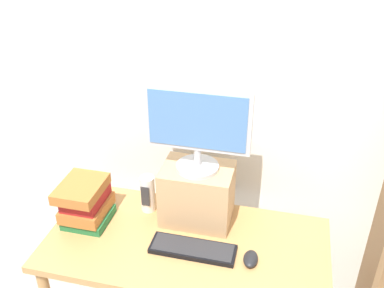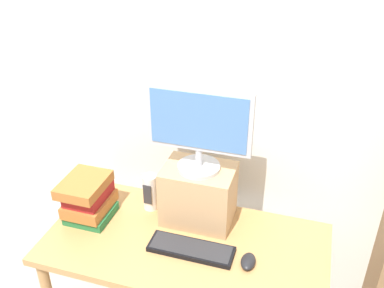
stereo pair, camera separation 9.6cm
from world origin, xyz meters
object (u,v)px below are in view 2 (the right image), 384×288
desk (185,255)px  desk_speaker (150,192)px  computer_mouse (248,261)px  computer_monitor (199,126)px  book_stack (88,198)px  keyboard (191,249)px  riser_box (199,194)px

desk → desk_speaker: 0.36m
computer_mouse → desk_speaker: size_ratio=0.53×
computer_monitor → desk_speaker: (-0.26, 0.01, -0.42)m
desk → computer_mouse: (0.31, -0.06, 0.11)m
computer_monitor → computer_mouse: 0.62m
computer_monitor → book_stack: (-0.52, -0.14, -0.40)m
computer_monitor → keyboard: (0.03, -0.23, -0.50)m
desk → book_stack: book_stack is taller
computer_monitor → keyboard: computer_monitor is taller
keyboard → book_stack: size_ratio=1.52×
riser_box → computer_monitor: (0.00, -0.00, 0.37)m
riser_box → book_stack: bearing=-164.7°
keyboard → book_stack: book_stack is taller
desk → riser_box: bearing=86.5°
computer_monitor → desk_speaker: 0.49m
desk → computer_monitor: size_ratio=2.74×
riser_box → book_stack: 0.54m
desk → riser_box: 0.30m
desk_speaker → computer_mouse: bearing=-23.8°
desk → computer_mouse: size_ratio=12.55×
desk → riser_box: size_ratio=3.89×
computer_mouse → riser_box: bearing=141.2°
desk_speaker → book_stack: bearing=-150.7°
desk → computer_monitor: (0.01, 0.18, 0.61)m
keyboard → desk_speaker: desk_speaker is taller
riser_box → computer_mouse: 0.40m
keyboard → computer_mouse: computer_mouse is taller
riser_box → desk_speaker: size_ratio=1.71×
computer_monitor → book_stack: 0.68m
riser_box → computer_monitor: computer_monitor is taller
riser_box → desk_speaker: 0.26m
book_stack → desk_speaker: size_ratio=1.30×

